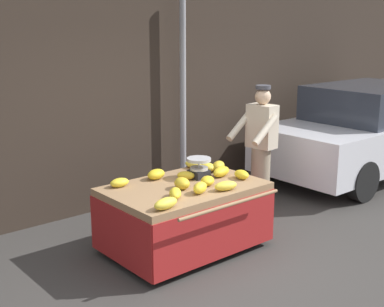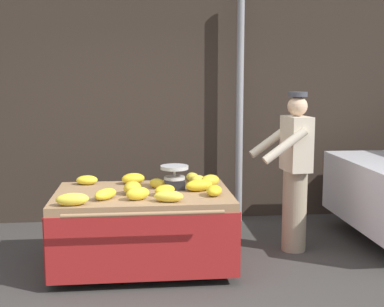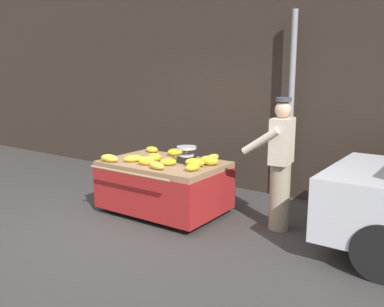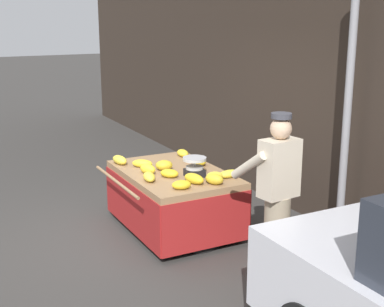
{
  "view_description": "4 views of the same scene",
  "coord_description": "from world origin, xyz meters",
  "px_view_note": "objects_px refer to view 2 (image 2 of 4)",
  "views": [
    {
      "loc": [
        -3.51,
        -3.53,
        2.49
      ],
      "look_at": [
        0.21,
        0.88,
        1.06
      ],
      "focal_mm": 48.94,
      "sensor_mm": 36.0,
      "label": 1
    },
    {
      "loc": [
        -0.06,
        -4.2,
        1.87
      ],
      "look_at": [
        0.45,
        0.66,
        1.15
      ],
      "focal_mm": 48.52,
      "sensor_mm": 36.0,
      "label": 2
    },
    {
      "loc": [
        3.64,
        -3.8,
        2.04
      ],
      "look_at": [
        0.51,
        0.68,
        0.95
      ],
      "focal_mm": 38.93,
      "sensor_mm": 36.0,
      "label": 3
    },
    {
      "loc": [
        5.68,
        -2.02,
        2.63
      ],
      "look_at": [
        0.35,
        0.79,
        1.07
      ],
      "focal_mm": 50.53,
      "sensor_mm": 36.0,
      "label": 4
    }
  ],
  "objects_px": {
    "banana_bunch_4": "(72,199)",
    "banana_bunch_9": "(133,179)",
    "banana_bunch_0": "(199,185)",
    "banana_bunch_8": "(210,181)",
    "banana_bunch_10": "(169,196)",
    "street_pole": "(240,109)",
    "banana_bunch_2": "(158,184)",
    "banana_bunch_13": "(132,188)",
    "vendor_person": "(294,171)",
    "banana_bunch_1": "(198,180)",
    "banana_bunch_12": "(105,194)",
    "banana_cart": "(143,212)",
    "banana_bunch_5": "(87,180)",
    "banana_bunch_6": "(214,191)",
    "weighing_scale": "(174,177)",
    "banana_bunch_7": "(193,177)",
    "banana_bunch_11": "(138,194)",
    "banana_bunch_3": "(165,190)"
  },
  "relations": [
    {
      "from": "banana_bunch_4",
      "to": "banana_bunch_9",
      "type": "xyz_separation_m",
      "value": [
        0.52,
        0.86,
        0.0
      ]
    },
    {
      "from": "banana_bunch_0",
      "to": "banana_bunch_9",
      "type": "height_order",
      "value": "same"
    },
    {
      "from": "banana_bunch_8",
      "to": "banana_bunch_10",
      "type": "bearing_deg",
      "value": -127.26
    },
    {
      "from": "street_pole",
      "to": "banana_bunch_2",
      "type": "relative_size",
      "value": 14.47
    },
    {
      "from": "banana_bunch_13",
      "to": "banana_bunch_10",
      "type": "bearing_deg",
      "value": -46.32
    },
    {
      "from": "banana_bunch_8",
      "to": "vendor_person",
      "type": "relative_size",
      "value": 0.13
    },
    {
      "from": "banana_bunch_8",
      "to": "banana_bunch_1",
      "type": "bearing_deg",
      "value": 149.02
    },
    {
      "from": "street_pole",
      "to": "banana_bunch_12",
      "type": "bearing_deg",
      "value": -131.11
    },
    {
      "from": "banana_cart",
      "to": "banana_bunch_9",
      "type": "relative_size",
      "value": 7.14
    },
    {
      "from": "banana_bunch_5",
      "to": "banana_bunch_6",
      "type": "height_order",
      "value": "banana_bunch_6"
    },
    {
      "from": "banana_cart",
      "to": "weighing_scale",
      "type": "xyz_separation_m",
      "value": [
        0.32,
        0.12,
        0.32
      ]
    },
    {
      "from": "banana_bunch_2",
      "to": "banana_bunch_7",
      "type": "relative_size",
      "value": 0.69
    },
    {
      "from": "banana_bunch_13",
      "to": "banana_bunch_12",
      "type": "bearing_deg",
      "value": -142.14
    },
    {
      "from": "weighing_scale",
      "to": "banana_bunch_5",
      "type": "xyz_separation_m",
      "value": [
        -0.89,
        0.29,
        -0.07
      ]
    },
    {
      "from": "banana_bunch_10",
      "to": "banana_bunch_11",
      "type": "relative_size",
      "value": 1.2
    },
    {
      "from": "banana_bunch_9",
      "to": "banana_cart",
      "type": "bearing_deg",
      "value": -76.54
    },
    {
      "from": "banana_bunch_12",
      "to": "banana_bunch_9",
      "type": "bearing_deg",
      "value": 69.63
    },
    {
      "from": "banana_cart",
      "to": "weighing_scale",
      "type": "relative_size",
      "value": 6.14
    },
    {
      "from": "street_pole",
      "to": "banana_bunch_2",
      "type": "bearing_deg",
      "value": -128.21
    },
    {
      "from": "banana_cart",
      "to": "banana_bunch_4",
      "type": "distance_m",
      "value": 0.81
    },
    {
      "from": "street_pole",
      "to": "banana_bunch_13",
      "type": "relative_size",
      "value": 13.96
    },
    {
      "from": "banana_cart",
      "to": "weighing_scale",
      "type": "distance_m",
      "value": 0.47
    },
    {
      "from": "banana_bunch_12",
      "to": "banana_bunch_1",
      "type": "bearing_deg",
      "value": 29.76
    },
    {
      "from": "banana_bunch_1",
      "to": "banana_bunch_10",
      "type": "bearing_deg",
      "value": -116.99
    },
    {
      "from": "weighing_scale",
      "to": "banana_bunch_13",
      "type": "height_order",
      "value": "weighing_scale"
    },
    {
      "from": "banana_bunch_10",
      "to": "banana_bunch_13",
      "type": "distance_m",
      "value": 0.47
    },
    {
      "from": "street_pole",
      "to": "weighing_scale",
      "type": "xyz_separation_m",
      "value": [
        -0.94,
        -1.43,
        -0.58
      ]
    },
    {
      "from": "banana_bunch_5",
      "to": "banana_bunch_13",
      "type": "xyz_separation_m",
      "value": [
        0.47,
        -0.5,
        0.01
      ]
    },
    {
      "from": "banana_bunch_11",
      "to": "banana_bunch_2",
      "type": "bearing_deg",
      "value": 67.43
    },
    {
      "from": "banana_bunch_5",
      "to": "banana_bunch_4",
      "type": "bearing_deg",
      "value": -92.66
    },
    {
      "from": "banana_bunch_1",
      "to": "banana_bunch_12",
      "type": "height_order",
      "value": "banana_bunch_1"
    },
    {
      "from": "banana_bunch_7",
      "to": "banana_bunch_10",
      "type": "xyz_separation_m",
      "value": [
        -0.31,
        -0.88,
        0.01
      ]
    },
    {
      "from": "street_pole",
      "to": "banana_bunch_5",
      "type": "distance_m",
      "value": 2.25
    },
    {
      "from": "banana_cart",
      "to": "banana_bunch_9",
      "type": "distance_m",
      "value": 0.48
    },
    {
      "from": "street_pole",
      "to": "vendor_person",
      "type": "xyz_separation_m",
      "value": [
        0.36,
        -1.2,
        -0.59
      ]
    },
    {
      "from": "banana_bunch_9",
      "to": "banana_bunch_10",
      "type": "height_order",
      "value": "banana_bunch_9"
    },
    {
      "from": "banana_bunch_5",
      "to": "banana_bunch_0",
      "type": "bearing_deg",
      "value": -20.74
    },
    {
      "from": "weighing_scale",
      "to": "vendor_person",
      "type": "relative_size",
      "value": 0.16
    },
    {
      "from": "banana_bunch_11",
      "to": "banana_bunch_12",
      "type": "xyz_separation_m",
      "value": [
        -0.29,
        0.05,
        -0.01
      ]
    },
    {
      "from": "banana_bunch_3",
      "to": "banana_bunch_13",
      "type": "distance_m",
      "value": 0.31
    },
    {
      "from": "weighing_scale",
      "to": "banana_bunch_10",
      "type": "bearing_deg",
      "value": -99.59
    },
    {
      "from": "weighing_scale",
      "to": "banana_bunch_12",
      "type": "height_order",
      "value": "weighing_scale"
    },
    {
      "from": "banana_bunch_0",
      "to": "banana_bunch_2",
      "type": "bearing_deg",
      "value": 157.68
    },
    {
      "from": "banana_cart",
      "to": "banana_bunch_11",
      "type": "distance_m",
      "value": 0.42
    },
    {
      "from": "banana_cart",
      "to": "banana_bunch_9",
      "type": "bearing_deg",
      "value": 103.46
    },
    {
      "from": "banana_bunch_13",
      "to": "banana_bunch_2",
      "type": "bearing_deg",
      "value": 43.66
    },
    {
      "from": "banana_bunch_0",
      "to": "banana_bunch_7",
      "type": "relative_size",
      "value": 0.95
    },
    {
      "from": "banana_bunch_10",
      "to": "banana_bunch_1",
      "type": "bearing_deg",
      "value": 63.01
    },
    {
      "from": "banana_cart",
      "to": "banana_bunch_13",
      "type": "relative_size",
      "value": 8.2
    },
    {
      "from": "weighing_scale",
      "to": "banana_bunch_4",
      "type": "relative_size",
      "value": 0.98
    }
  ]
}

